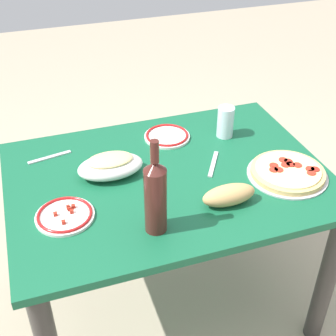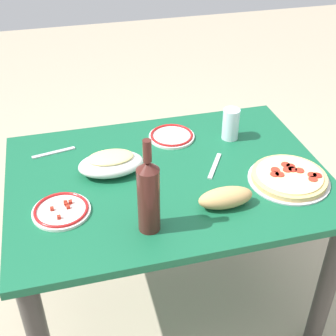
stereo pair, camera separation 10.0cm
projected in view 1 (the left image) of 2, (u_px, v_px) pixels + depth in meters
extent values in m
plane|color=tan|center=(168.00, 300.00, 2.11)|extent=(8.00, 8.00, 0.00)
cube|color=#145938|center=(168.00, 178.00, 1.72)|extent=(1.16, 0.84, 0.03)
cylinder|color=#33302D|center=(327.00, 279.00, 1.78)|extent=(0.07, 0.07, 0.67)
cylinder|color=#33302D|center=(31.00, 219.00, 2.06)|extent=(0.07, 0.07, 0.67)
cylinder|color=#33302D|center=(243.00, 175.00, 2.33)|extent=(0.07, 0.07, 0.67)
cylinder|color=#B7B7BC|center=(287.00, 175.00, 1.70)|extent=(0.29, 0.29, 0.01)
cylinder|color=#DBB26B|center=(288.00, 172.00, 1.69)|extent=(0.27, 0.27, 0.02)
cylinder|color=beige|center=(288.00, 169.00, 1.69)|extent=(0.24, 0.24, 0.01)
cylinder|color=#B22D1E|center=(274.00, 170.00, 1.68)|extent=(0.03, 0.03, 0.00)
cylinder|color=#B22D1E|center=(279.00, 170.00, 1.68)|extent=(0.03, 0.03, 0.00)
cylinder|color=#B22D1E|center=(274.00, 165.00, 1.70)|extent=(0.03, 0.03, 0.00)
cylinder|color=maroon|center=(315.00, 169.00, 1.68)|extent=(0.03, 0.03, 0.00)
cylinder|color=#B22D1E|center=(310.00, 169.00, 1.68)|extent=(0.03, 0.03, 0.00)
cylinder|color=#B22D1E|center=(285.00, 165.00, 1.70)|extent=(0.03, 0.03, 0.00)
cylinder|color=#B22D1E|center=(297.00, 165.00, 1.70)|extent=(0.03, 0.03, 0.00)
cylinder|color=maroon|center=(291.00, 164.00, 1.71)|extent=(0.03, 0.03, 0.00)
cylinder|color=#B22D1E|center=(311.00, 173.00, 1.66)|extent=(0.03, 0.03, 0.00)
cylinder|color=#B22D1E|center=(283.00, 160.00, 1.73)|extent=(0.03, 0.03, 0.00)
cylinder|color=maroon|center=(288.00, 161.00, 1.72)|extent=(0.03, 0.03, 0.00)
ellipsoid|color=white|center=(110.00, 167.00, 1.69)|extent=(0.24, 0.15, 0.07)
ellipsoid|color=#AD2819|center=(110.00, 164.00, 1.68)|extent=(0.20, 0.12, 0.03)
ellipsoid|color=#EFD684|center=(110.00, 160.00, 1.67)|extent=(0.17, 0.10, 0.02)
cylinder|color=#471E19|center=(156.00, 201.00, 1.40)|extent=(0.07, 0.07, 0.23)
cone|color=#471E19|center=(155.00, 166.00, 1.33)|extent=(0.07, 0.07, 0.03)
cylinder|color=#471E19|center=(155.00, 152.00, 1.30)|extent=(0.03, 0.03, 0.07)
cylinder|color=silver|center=(225.00, 122.00, 1.90)|extent=(0.07, 0.07, 0.13)
cylinder|color=white|center=(167.00, 137.00, 1.92)|extent=(0.19, 0.19, 0.01)
torus|color=red|center=(167.00, 135.00, 1.91)|extent=(0.18, 0.18, 0.01)
cylinder|color=white|center=(65.00, 216.00, 1.51)|extent=(0.19, 0.19, 0.01)
torus|color=red|center=(65.00, 214.00, 1.51)|extent=(0.18, 0.18, 0.01)
cube|color=#AD2819|center=(55.00, 214.00, 1.50)|extent=(0.01, 0.01, 0.01)
cube|color=#AD2819|center=(68.00, 207.00, 1.53)|extent=(0.01, 0.01, 0.01)
cube|color=#AD2819|center=(64.00, 222.00, 1.47)|extent=(0.01, 0.01, 0.01)
cube|color=#AD2819|center=(69.00, 209.00, 1.52)|extent=(0.01, 0.01, 0.01)
cube|color=#AD2819|center=(72.00, 211.00, 1.51)|extent=(0.01, 0.01, 0.01)
cube|color=#AD2819|center=(73.00, 206.00, 1.53)|extent=(0.01, 0.01, 0.01)
ellipsoid|color=tan|center=(229.00, 195.00, 1.55)|extent=(0.19, 0.08, 0.07)
cube|color=#B7B7BC|center=(50.00, 157.00, 1.80)|extent=(0.17, 0.05, 0.00)
cube|color=#B7B7BC|center=(213.00, 164.00, 1.76)|extent=(0.10, 0.15, 0.00)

